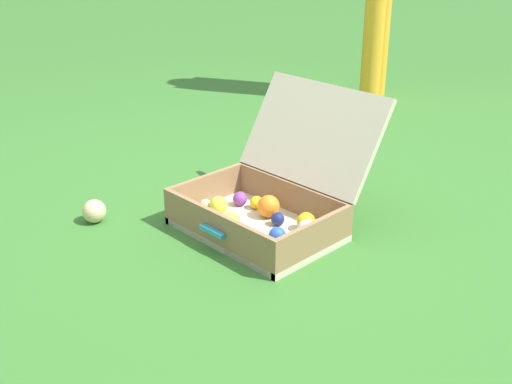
{
  "coord_description": "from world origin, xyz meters",
  "views": [
    {
      "loc": [
        1.48,
        -1.41,
        1.04
      ],
      "look_at": [
        0.05,
        -0.02,
        0.16
      ],
      "focal_mm": 44.04,
      "sensor_mm": 36.0,
      "label": 1
    }
  ],
  "objects": [
    {
      "name": "stray_ball_on_grass",
      "position": [
        -0.42,
        -0.39,
        0.04
      ],
      "size": [
        0.09,
        0.09,
        0.09
      ],
      "primitive_type": "sphere",
      "color": "#D1B784",
      "rests_on": "ground"
    },
    {
      "name": "ground_plane",
      "position": [
        0.0,
        0.0,
        0.0
      ],
      "size": [
        16.0,
        16.0,
        0.0
      ],
      "primitive_type": "plane",
      "color": "#336B28"
    },
    {
      "name": "open_suitcase",
      "position": [
        0.05,
        0.06,
        0.11
      ],
      "size": [
        0.56,
        0.61,
        0.47
      ],
      "color": "beige",
      "rests_on": "ground"
    }
  ]
}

